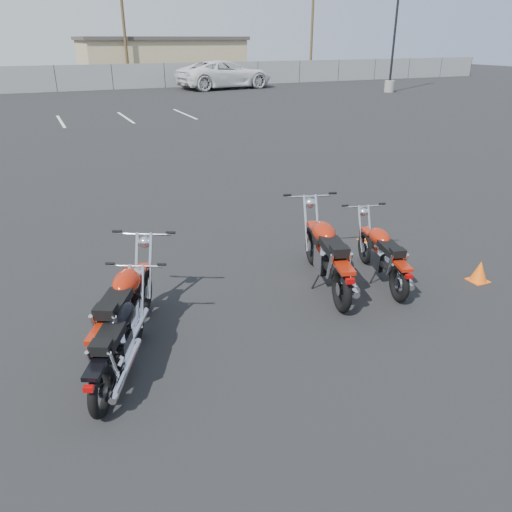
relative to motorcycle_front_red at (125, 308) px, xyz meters
name	(u,v)px	position (x,y,z in m)	size (l,w,h in m)	color
ground	(261,317)	(1.81, -0.10, -0.51)	(120.00, 120.00, 0.00)	black
motorcycle_front_red	(125,308)	(0.00, 0.00, 0.00)	(1.48, 2.20, 1.12)	black
motorcycle_second_black	(119,340)	(-0.19, -0.59, -0.07)	(1.25, 1.92, 0.98)	black
motorcycle_third_red	(327,254)	(3.15, 0.37, 0.02)	(1.15, 2.37, 1.17)	black
motorcycle_rear_red	(383,255)	(4.04, 0.15, -0.06)	(0.96, 1.99, 0.98)	black
training_cone_near	(368,232)	(4.87, 1.64, -0.34)	(0.29, 0.29, 0.35)	#FF5F0D
training_cone_far	(480,271)	(5.45, -0.52, -0.34)	(0.29, 0.29, 0.34)	#FF5F0D
training_cone_extra	(398,262)	(4.54, 0.34, -0.36)	(0.26, 0.26, 0.31)	#FF5F0D
light_pole_east	(393,55)	(23.52, 24.71, 1.98)	(0.80, 0.70, 9.73)	gray
chainlink_fence	(55,79)	(1.81, 34.90, 0.39)	(80.06, 0.06, 1.80)	slate
tan_building_east	(160,58)	(11.81, 43.90, 1.35)	(14.40, 9.40, 3.70)	tan
utility_pole_c	(124,23)	(7.81, 38.90, 4.18)	(1.80, 0.24, 9.00)	#41311E
utility_pole_d	(312,25)	(25.81, 39.90, 4.18)	(1.80, 0.24, 9.00)	#41311E
parking_line_stripes	(26,123)	(-0.69, 19.90, -0.51)	(15.12, 4.00, 0.01)	silver
white_van	(225,66)	(13.82, 32.26, 1.10)	(8.49, 3.40, 3.23)	silver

